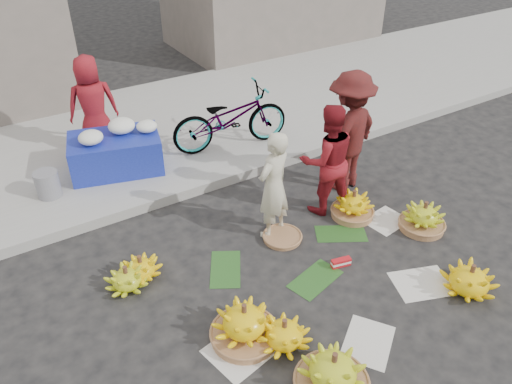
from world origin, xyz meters
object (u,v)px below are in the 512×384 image
banana_bunch_4 (423,217)px  vendor_cream (273,186)px  bicycle (230,118)px  flower_table (116,151)px  banana_bunch_0 (244,324)px

banana_bunch_4 → vendor_cream: bearing=151.0°
banana_bunch_4 → bicycle: 3.33m
vendor_cream → flower_table: bearing=-82.9°
flower_table → bicycle: bicycle is taller
bicycle → flower_table: bearing=91.1°
banana_bunch_4 → vendor_cream: 2.04m
banana_bunch_0 → bicycle: bicycle is taller
banana_bunch_0 → bicycle: bearing=62.6°
vendor_cream → flower_table: (-1.21, 2.41, -0.29)m
banana_bunch_4 → flower_table: (-2.93, 3.36, 0.26)m
banana_bunch_4 → vendor_cream: size_ratio=0.40×
banana_bunch_4 → flower_table: 4.47m
banana_bunch_0 → banana_bunch_4: 2.93m
banana_bunch_4 → bicycle: (-1.12, 3.10, 0.45)m
flower_table → vendor_cream: bearing=-48.2°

